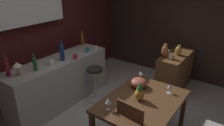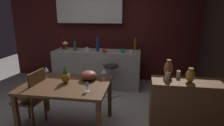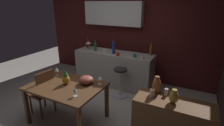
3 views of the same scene
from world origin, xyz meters
name	(u,v)px [view 2 (image 2 of 3)]	position (x,y,z in m)	size (l,w,h in m)	color
ground_plane	(80,114)	(0.00, 0.00, 0.00)	(9.00, 9.00, 0.00)	#B7B2A8
wall_kitchen_back	(100,27)	(-0.06, 2.08, 1.41)	(5.20, 0.33, 2.60)	#4C1919
dining_table	(67,89)	(-0.05, -0.37, 0.66)	(1.29, 0.95, 0.74)	#56351E
kitchen_counter	(97,68)	(-0.01, 1.43, 0.45)	(2.10, 0.60, 0.90)	#B2ADA3
sideboard_cabinet	(187,107)	(1.78, -0.20, 0.41)	(1.10, 0.44, 0.82)	brown
chair_near_window	(33,97)	(-0.61, -0.43, 0.51)	(0.43, 0.43, 0.93)	#56351E
bar_stool	(111,79)	(0.43, 0.91, 0.37)	(0.34, 0.34, 0.70)	#262323
wine_glass_left	(104,72)	(0.46, -0.06, 0.86)	(0.08, 0.08, 0.16)	silver
wine_glass_right	(46,69)	(-0.51, -0.12, 0.87)	(0.08, 0.08, 0.18)	silver
wine_glass_center	(87,84)	(0.34, -0.60, 0.85)	(0.07, 0.07, 0.15)	silver
pineapple_centerpiece	(66,75)	(-0.08, -0.34, 0.86)	(0.13, 0.13, 0.27)	gold
fruit_bowl	(89,75)	(0.23, -0.15, 0.81)	(0.26, 0.26, 0.15)	#9E4C38
wine_bottle_ruby	(63,43)	(-0.90, 1.52, 1.06)	(0.06, 0.06, 0.37)	maroon
wine_bottle_green	(75,45)	(-0.53, 1.35, 1.03)	(0.07, 0.07, 0.30)	#1E592D
wine_bottle_amber	(135,44)	(0.90, 1.65, 1.05)	(0.06, 0.06, 0.32)	#8C5114
wine_bottle_cobalt	(98,44)	(0.03, 1.33, 1.07)	(0.08, 0.08, 0.38)	navy
cup_red	(104,51)	(0.22, 1.19, 0.94)	(0.12, 0.08, 0.08)	red
cup_teal	(122,51)	(0.63, 1.27, 0.94)	(0.12, 0.08, 0.09)	teal
cup_white	(87,49)	(-0.23, 1.33, 0.94)	(0.11, 0.08, 0.09)	white
cup_cream	(132,52)	(0.85, 1.21, 0.94)	(0.11, 0.07, 0.08)	beige
counter_lamp	(65,43)	(-0.80, 1.41, 1.07)	(0.15, 0.15, 0.22)	#A58447
pillar_candle_tall	(178,74)	(1.63, -0.06, 0.87)	(0.06, 0.06, 0.13)	white
pillar_candle_short	(168,76)	(1.45, -0.19, 0.88)	(0.07, 0.07, 0.14)	white
vase_brass	(190,76)	(1.76, -0.23, 0.92)	(0.13, 0.13, 0.21)	#B78C38
vase_copper	(168,69)	(1.48, -0.05, 0.95)	(0.13, 0.13, 0.27)	#B26038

